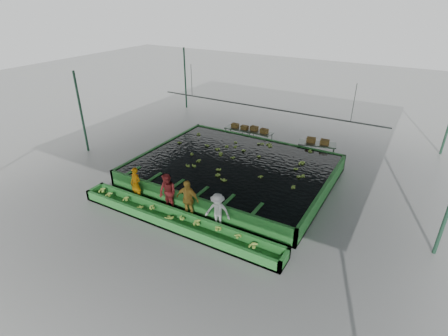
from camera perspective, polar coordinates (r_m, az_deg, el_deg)
The scene contains 21 objects.
ground at distance 17.91m, azimuth -0.81°, elevation -3.48°, with size 80.00×80.00×0.00m, color gray.
shed_roof at distance 15.97m, azimuth -0.92°, elevation 12.19°, with size 20.00×22.00×0.04m, color slate.
shed_posts at distance 16.78m, azimuth -0.86°, elevation 3.90°, with size 20.00×22.00×5.00m, color #234A35, non-canonical shape.
flotation_tank at distance 18.83m, azimuth 1.53°, elevation -0.30°, with size 10.00×8.00×0.90m, color #297B2F, non-canonical shape.
tank_water at distance 18.65m, azimuth 1.54°, elevation 0.79°, with size 9.70×7.70×0.00m, color black.
sorting_trough at distance 15.29m, azimuth -7.83°, elevation -8.55°, with size 10.00×1.00×0.50m, color #297B2F, non-canonical shape.
cableway_rail at distance 20.80m, azimuth 6.33°, elevation 9.81°, with size 0.08×0.08×14.00m, color #59605B.
rail_hanger_left at distance 22.94m, azimuth -5.32°, elevation 14.06°, with size 0.04×0.04×2.00m, color #59605B.
rail_hanger_right at distance 19.15m, azimuth 20.43°, elevation 9.92°, with size 0.04×0.04×2.00m, color #59605B.
worker_a at distance 17.20m, azimuth -14.20°, elevation -2.55°, with size 0.61×0.40×1.67m, color #CD7608.
worker_b at distance 16.00m, azimuth -9.19°, elevation -4.05°, with size 0.89×0.70×1.84m, color #AC2E30.
worker_c at distance 15.40m, azimuth -5.98°, elevation -5.09°, with size 1.09×0.45×1.86m, color gold.
worker_d at distance 14.73m, azimuth -1.05°, elevation -7.06°, with size 1.07×0.62×1.65m, color silver.
packing_table_left at distance 23.60m, azimuth 2.56°, elevation 5.47°, with size 1.96×0.78×0.89m, color #59605B, non-canonical shape.
packing_table_mid at distance 23.07m, azimuth 5.39°, elevation 4.90°, with size 2.02×0.81×0.92m, color #59605B, non-canonical shape.
packing_table_right at distance 21.68m, azimuth 14.83°, elevation 2.71°, with size 2.18×0.87×0.99m, color #59605B, non-canonical shape.
box_stack_left at distance 23.43m, azimuth 2.59°, elevation 6.48°, with size 1.20×0.33×0.26m, color brown, non-canonical shape.
box_stack_mid at distance 22.89m, azimuth 5.74°, elevation 5.94°, with size 1.26×0.35×0.27m, color brown, non-canonical shape.
box_stack_right at distance 21.52m, azimuth 15.03°, elevation 3.94°, with size 1.30×0.36×0.28m, color brown, non-canonical shape.
floating_bananas at distance 19.29m, azimuth 2.69°, elevation 1.70°, with size 8.28×5.64×0.11m, color #91BC40, non-canonical shape.
trough_bananas at distance 15.21m, azimuth -7.86°, elevation -8.09°, with size 9.68×0.65×0.13m, color #91BC40, non-canonical shape.
Camera 1 is at (7.97, -13.23, 9.06)m, focal length 28.00 mm.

